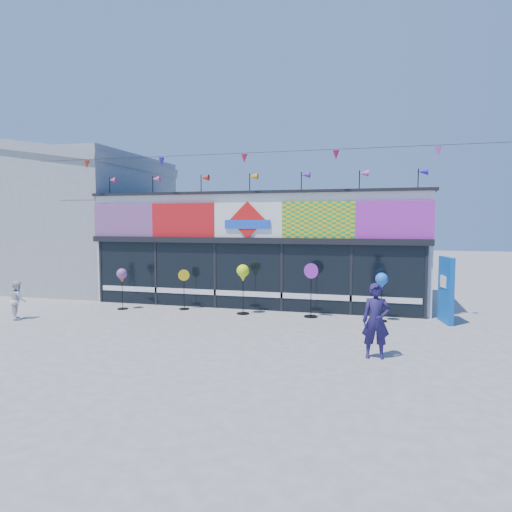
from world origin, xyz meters
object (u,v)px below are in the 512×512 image
at_px(spinner_1, 184,288).
at_px(blue_sign, 446,290).
at_px(spinner_3, 311,289).
at_px(spinner_4, 382,282).
at_px(child, 18,300).
at_px(adult_man, 376,321).
at_px(spinner_0, 122,277).
at_px(spinner_2, 243,274).

bearing_deg(spinner_1, blue_sign, 0.86).
relative_size(blue_sign, spinner_3, 1.15).
distance_m(spinner_3, spinner_4, 2.18).
height_order(spinner_4, child, spinner_4).
bearing_deg(adult_man, spinner_1, 140.93).
height_order(spinner_3, child, spinner_3).
distance_m(blue_sign, child, 13.17).
bearing_deg(child, spinner_4, -122.76).
bearing_deg(spinner_4, child, -166.48).
distance_m(spinner_0, spinner_1, 2.19).
height_order(spinner_1, spinner_4, spinner_4).
bearing_deg(spinner_2, spinner_4, 0.53).
xyz_separation_m(blue_sign, spinner_4, (-1.87, -0.32, 0.20)).
bearing_deg(spinner_2, adult_man, -42.30).
distance_m(blue_sign, adult_man, 4.69).
relative_size(spinner_0, spinner_4, 0.95).
height_order(blue_sign, child, blue_sign).
bearing_deg(child, adult_man, -143.07).
relative_size(blue_sign, spinner_0, 1.40).
distance_m(spinner_3, child, 9.21).
height_order(blue_sign, adult_man, blue_sign).
distance_m(spinner_1, spinner_4, 6.62).
bearing_deg(spinner_4, spinner_3, 178.23).
distance_m(spinner_0, spinner_2, 4.31).
bearing_deg(spinner_1, spinner_4, -1.70).
xyz_separation_m(spinner_3, spinner_4, (2.16, -0.07, 0.28)).
bearing_deg(spinner_4, blue_sign, 9.79).
relative_size(spinner_3, child, 1.44).
xyz_separation_m(spinner_0, spinner_3, (6.52, 0.41, -0.23)).
relative_size(spinner_1, child, 1.16).
bearing_deg(spinner_3, child, -162.93).
relative_size(spinner_2, child, 1.37).
bearing_deg(spinner_4, adult_man, -91.77).
bearing_deg(spinner_4, spinner_1, 178.30).
distance_m(blue_sign, spinner_2, 6.28).
bearing_deg(child, spinner_0, -91.09).
xyz_separation_m(spinner_0, adult_man, (8.56, -3.58, -0.30)).
xyz_separation_m(spinner_3, child, (-8.79, -2.70, -0.31)).
height_order(spinner_1, adult_man, adult_man).
height_order(spinner_2, spinner_4, spinner_2).
bearing_deg(spinner_3, blue_sign, 3.63).
bearing_deg(spinner_0, child, -134.81).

